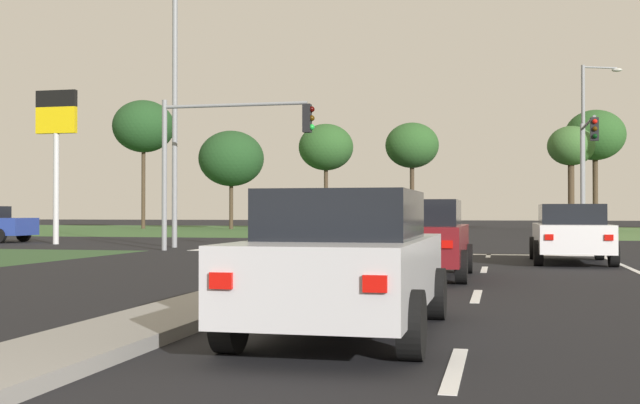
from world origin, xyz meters
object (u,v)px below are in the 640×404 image
treeline_near (144,127)px  treeline_fourth (412,146)px  street_lamp_second (178,95)px  car_silver_sixth (346,261)px  pedestrian_at_median (432,215)px  car_black_near (367,225)px  treeline_second (231,159)px  fuel_price_totem (56,132)px  treeline_fifth (571,147)px  traffic_signal_far_right (587,156)px  car_white_third (571,233)px  treeline_third (326,148)px  car_maroon_second (421,238)px  car_red_fourth (408,221)px  street_lamp_third (587,141)px  treeline_sixth (595,136)px  traffic_signal_near_left (221,144)px

treeline_near → treeline_fourth: treeline_near is taller
street_lamp_second → treeline_fourth: (5.22, 33.77, 0.73)m
car_silver_sixth → pedestrian_at_median: pedestrian_at_median is taller
car_black_near → treeline_second: (-15.54, 28.04, 4.76)m
car_black_near → car_silver_sixth: 23.57m
street_lamp_second → pedestrian_at_median: bearing=61.8°
fuel_price_totem → treeline_fifth: size_ratio=0.86×
traffic_signal_far_right → street_lamp_second: bearing=-150.7°
car_white_third → treeline_fourth: (-8.55, 40.16, 5.72)m
treeline_near → treeline_third: size_ratio=1.30×
car_maroon_second → car_black_near: bearing=103.4°
traffic_signal_far_right → car_black_near: bearing=-149.5°
car_silver_sixth → pedestrian_at_median: 35.27m
car_maroon_second → treeline_second: size_ratio=0.54×
street_lamp_second → car_red_fourth: bearing=76.6°
pedestrian_at_median → treeline_third: (-9.28, 15.39, 5.06)m
car_white_third → treeline_third: (-14.77, 37.22, 5.47)m
traffic_signal_far_right → pedestrian_at_median: (-7.42, 6.62, -2.64)m
car_silver_sixth → treeline_fourth: size_ratio=0.53×
street_lamp_second → treeline_second: bearing=105.7°
street_lamp_third → pedestrian_at_median: 9.16m
car_white_third → street_lamp_second: bearing=155.1°
fuel_price_totem → treeline_sixth: treeline_sixth is taller
car_silver_sixth → treeline_sixth: treeline_sixth is taller
car_maroon_second → treeline_sixth: 47.56m
car_black_near → car_maroon_second: bearing=13.4°
pedestrian_at_median → treeline_second: 23.92m
treeline_second → treeline_fifth: bearing=-2.0°
car_black_near → traffic_signal_far_right: traffic_signal_far_right is taller
street_lamp_third → pedestrian_at_median: street_lamp_third is taller
street_lamp_second → treeline_second: street_lamp_second is taller
treeline_third → treeline_fourth: bearing=25.3°
fuel_price_totem → treeline_fourth: size_ratio=0.77×
car_red_fourth → car_silver_sixth: (4.41, -44.58, 0.05)m
traffic_signal_far_right → street_lamp_third: bearing=84.3°
car_black_near → fuel_price_totem: fuel_price_totem is taller
treeline_fourth → treeline_second: bearing=-171.1°
traffic_signal_near_left → car_red_fourth: bearing=83.0°
car_red_fourth → fuel_price_totem: size_ratio=0.67×
car_black_near → treeline_third: treeline_third is taller
traffic_signal_near_left → car_black_near: bearing=55.1°
car_black_near → treeline_second: size_ratio=0.56×
car_silver_sixth → treeline_fifth: treeline_fifth is taller
pedestrian_at_median → treeline_third: 18.67m
traffic_signal_near_left → treeline_fifth: 36.06m
treeline_fifth → car_red_fourth: bearing=-151.8°
car_red_fourth → treeline_fifth: treeline_fifth is taller
fuel_price_totem → treeline_fourth: (11.35, 32.13, 1.81)m
car_black_near → car_maroon_second: (3.69, -15.52, -0.01)m
street_lamp_second → treeline_third: 30.85m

